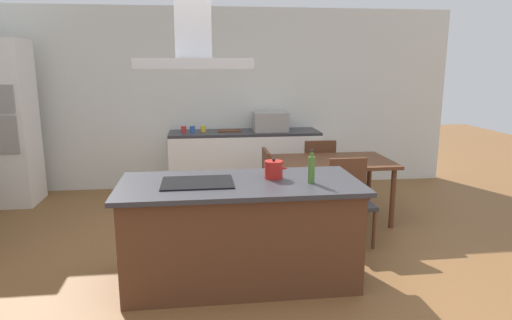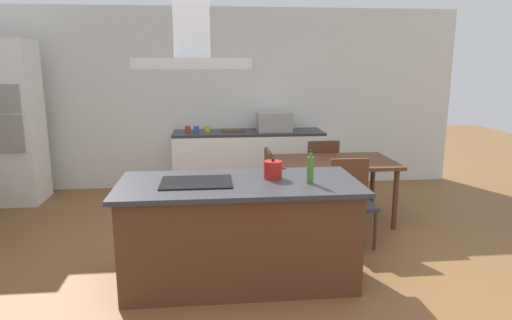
# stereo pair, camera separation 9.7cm
# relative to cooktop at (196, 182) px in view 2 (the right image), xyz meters

# --- Properties ---
(ground) EXTENTS (16.00, 16.00, 0.00)m
(ground) POSITION_rel_cooktop_xyz_m (0.36, 1.50, -0.91)
(ground) COLOR brown
(wall_back) EXTENTS (7.20, 0.10, 2.70)m
(wall_back) POSITION_rel_cooktop_xyz_m (0.36, 3.25, 0.44)
(wall_back) COLOR silver
(wall_back) RESTS_ON ground
(kitchen_island) EXTENTS (2.06, 0.95, 0.90)m
(kitchen_island) POSITION_rel_cooktop_xyz_m (0.36, 0.00, -0.45)
(kitchen_island) COLOR #59331E
(kitchen_island) RESTS_ON ground
(cooktop) EXTENTS (0.60, 0.44, 0.01)m
(cooktop) POSITION_rel_cooktop_xyz_m (0.00, 0.00, 0.00)
(cooktop) COLOR black
(cooktop) RESTS_ON kitchen_island
(tea_kettle) EXTENTS (0.21, 0.16, 0.18)m
(tea_kettle) POSITION_rel_cooktop_xyz_m (0.67, 0.09, 0.07)
(tea_kettle) COLOR #B21E19
(tea_kettle) RESTS_ON kitchen_island
(olive_oil_bottle) EXTENTS (0.06, 0.06, 0.28)m
(olive_oil_bottle) POSITION_rel_cooktop_xyz_m (0.95, -0.11, 0.11)
(olive_oil_bottle) COLOR #47722D
(olive_oil_bottle) RESTS_ON kitchen_island
(back_counter) EXTENTS (2.21, 0.62, 0.90)m
(back_counter) POSITION_rel_cooktop_xyz_m (0.70, 2.88, -0.46)
(back_counter) COLOR white
(back_counter) RESTS_ON ground
(countertop_microwave) EXTENTS (0.50, 0.38, 0.28)m
(countertop_microwave) POSITION_rel_cooktop_xyz_m (1.08, 2.88, 0.13)
(countertop_microwave) COLOR #9E9993
(countertop_microwave) RESTS_ON back_counter
(coffee_mug_red) EXTENTS (0.08, 0.08, 0.09)m
(coffee_mug_red) POSITION_rel_cooktop_xyz_m (-0.19, 2.90, 0.04)
(coffee_mug_red) COLOR red
(coffee_mug_red) RESTS_ON back_counter
(coffee_mug_blue) EXTENTS (0.08, 0.08, 0.09)m
(coffee_mug_blue) POSITION_rel_cooktop_xyz_m (-0.07, 2.88, 0.04)
(coffee_mug_blue) COLOR #2D56B2
(coffee_mug_blue) RESTS_ON back_counter
(coffee_mug_yellow) EXTENTS (0.08, 0.08, 0.09)m
(coffee_mug_yellow) POSITION_rel_cooktop_xyz_m (0.09, 2.91, 0.04)
(coffee_mug_yellow) COLOR gold
(coffee_mug_yellow) RESTS_ON back_counter
(cutting_board) EXTENTS (0.34, 0.24, 0.02)m
(cutting_board) POSITION_rel_cooktop_xyz_m (0.48, 2.93, 0.00)
(cutting_board) COLOR #59331E
(cutting_board) RESTS_ON back_counter
(wall_oven_stack) EXTENTS (0.70, 0.66, 2.20)m
(wall_oven_stack) POSITION_rel_cooktop_xyz_m (-2.54, 2.65, 0.20)
(wall_oven_stack) COLOR white
(wall_oven_stack) RESTS_ON ground
(dining_table) EXTENTS (1.40, 0.90, 0.75)m
(dining_table) POSITION_rel_cooktop_xyz_m (1.61, 1.43, -0.24)
(dining_table) COLOR #59331E
(dining_table) RESTS_ON ground
(chair_at_left_end) EXTENTS (0.42, 0.42, 0.89)m
(chair_at_left_end) POSITION_rel_cooktop_xyz_m (0.70, 1.43, -0.40)
(chair_at_left_end) COLOR #333338
(chair_at_left_end) RESTS_ON ground
(chair_facing_island) EXTENTS (0.42, 0.42, 0.89)m
(chair_facing_island) POSITION_rel_cooktop_xyz_m (1.61, 0.77, -0.40)
(chair_facing_island) COLOR #333338
(chair_facing_island) RESTS_ON ground
(chair_facing_back_wall) EXTENTS (0.42, 0.42, 0.89)m
(chair_facing_back_wall) POSITION_rel_cooktop_xyz_m (1.61, 2.10, -0.40)
(chair_facing_back_wall) COLOR #333338
(chair_facing_back_wall) RESTS_ON ground
(range_hood) EXTENTS (0.90, 0.55, 0.78)m
(range_hood) POSITION_rel_cooktop_xyz_m (0.00, 0.00, 1.20)
(range_hood) COLOR #ADADB2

